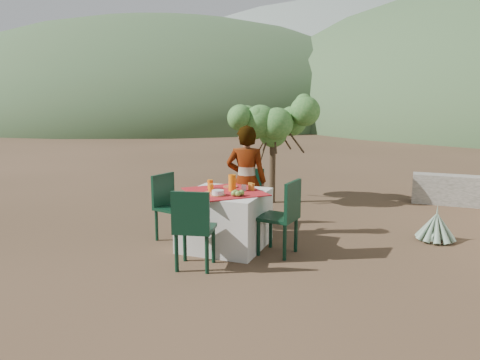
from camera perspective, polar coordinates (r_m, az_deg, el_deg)
name	(u,v)px	position (r m, az deg, el deg)	size (l,w,h in m)	color
ground	(233,239)	(6.65, -0.82, -7.26)	(160.00, 160.00, 0.00)	#392919
table	(225,219)	(6.26, -1.85, -4.80)	(1.30, 1.30, 0.76)	silver
chair_far	(250,195)	(7.22, 1.19, -1.80)	(0.47, 0.47, 0.89)	black
chair_near	(193,226)	(5.44, -5.72, -5.58)	(0.53, 0.53, 0.96)	black
chair_left	(169,203)	(6.64, -8.60, -2.84)	(0.51, 0.51, 0.92)	black
chair_right	(284,214)	(5.93, 5.35, -4.14)	(0.50, 0.50, 0.97)	black
person	(246,181)	(6.70, 0.77, -0.11)	(0.58, 0.38, 1.59)	#8C6651
shrub_tree	(277,129)	(8.70, 4.48, 6.24)	(1.49, 1.46, 1.75)	#403020
agave	(436,227)	(7.10, 22.79, -5.30)	(0.55, 0.55, 0.58)	gray
hill_near_left	(169,117)	(41.30, -8.65, 7.63)	(40.00, 40.00, 16.00)	#3A5A32
hill_far_center	(364,110)	(58.26, 14.87, 8.22)	(60.00, 60.00, 24.00)	slate
plate_far	(231,187)	(6.43, -1.16, -0.82)	(0.20, 0.20, 0.01)	brown
plate_near	(213,193)	(6.04, -3.29, -1.57)	(0.24, 0.24, 0.01)	brown
glass_far	(210,184)	(6.35, -3.65, -0.49)	(0.07, 0.07, 0.12)	orange
glass_near	(211,188)	(6.09, -3.57, -1.00)	(0.07, 0.07, 0.11)	orange
juice_pitcher	(232,183)	(6.16, -0.96, -0.35)	(0.10, 0.10, 0.22)	orange
bowl_plate	(218,195)	(5.91, -2.71, -1.84)	(0.19, 0.19, 0.01)	brown
white_bowl	(218,192)	(5.91, -2.71, -1.51)	(0.15, 0.15, 0.06)	silver
jar_left	(252,187)	(6.21, 1.53, -0.85)	(0.06, 0.06, 0.09)	#BD7721
jar_right	(250,186)	(6.25, 1.27, -0.76)	(0.06, 0.06, 0.10)	#BD7721
napkin_holder	(244,188)	(6.19, 0.47, -0.96)	(0.06, 0.03, 0.08)	silver
fruit_cluster	(237,193)	(5.87, -0.34, -1.61)	(0.15, 0.14, 0.08)	olive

